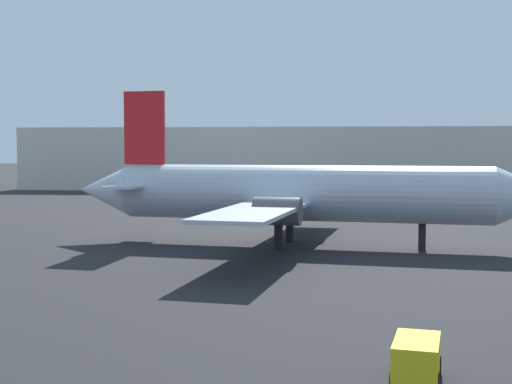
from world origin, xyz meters
The scene contains 4 objects.
airplane_on_taxiway centered at (1.13, 40.26, 3.75)m, with size 34.55×30.69×11.12m.
airplane_far_right centered at (-11.72, 84.44, 2.68)m, with size 27.62×19.86×8.37m.
baggage_cart centered at (5.70, 11.68, 0.76)m, with size 1.77×2.60×1.30m.
terminal_building centered at (-5.32, 116.16, 5.18)m, with size 85.32×26.77×10.35m, color beige.
Camera 1 is at (3.01, -8.98, 6.91)m, focal length 49.23 mm.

